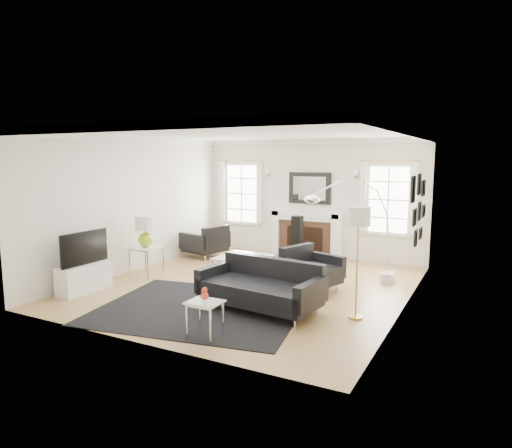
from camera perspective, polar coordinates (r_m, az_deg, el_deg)
The scene contains 25 objects.
floor at distance 8.57m, azimuth -0.64°, elevation -7.73°, with size 6.00×6.00×0.00m, color olive.
back_wall at distance 11.01m, azimuth 6.78°, elevation 3.19°, with size 5.50×0.04×2.80m, color silver.
front_wall at distance 5.86m, azimuth -14.74°, elevation -1.45°, with size 5.50×0.04×2.80m, color silver.
left_wall at distance 9.89m, azimuth -14.83°, elevation 2.41°, with size 0.04×6.00×2.80m, color silver.
right_wall at distance 7.41m, azimuth 18.41°, elevation 0.38°, with size 0.04×6.00×2.80m, color silver.
ceiling at distance 8.25m, azimuth -0.68°, elevation 11.31°, with size 5.50×6.00×0.02m, color white.
crown_molding at distance 8.25m, azimuth -0.68°, elevation 10.89°, with size 5.50×6.00×0.12m, color white.
fireplace at distance 10.93m, azimuth 6.31°, elevation -1.38°, with size 1.70×0.69×1.11m.
mantel_mirror at distance 10.95m, azimuth 6.72°, elevation 4.47°, with size 1.05×0.07×0.75m.
window_left at distance 11.75m, azimuth -1.78°, elevation 3.84°, with size 1.24×0.15×1.62m.
window_right at distance 10.44m, azimuth 16.22°, elevation 2.97°, with size 1.24×0.15×1.62m.
gallery_wall at distance 8.67m, azimuth 19.65°, elevation 2.30°, with size 0.04×1.73×1.29m.
tv_unit at distance 8.68m, azimuth -20.67°, elevation -5.83°, with size 0.35×1.00×1.09m.
area_rug at distance 7.38m, azimuth -6.91°, elevation -10.41°, with size 3.12×2.60×0.01m, color black.
sofa at distance 7.21m, azimuth 0.76°, elevation -7.97°, with size 2.02×1.10×0.63m.
armchair_left at distance 11.02m, azimuth -6.16°, elevation -2.29°, with size 1.01×1.08×0.64m.
armchair_right at distance 8.32m, azimuth 6.67°, elevation -5.76°, with size 1.09×1.16×0.64m.
coffee_table at distance 9.06m, azimuth -1.58°, elevation -4.27°, with size 0.96×0.96×0.43m.
side_table_left at distance 9.38m, azimuth -13.57°, elevation -3.47°, with size 0.55×0.55×0.60m.
nesting_table at distance 6.14m, azimuth -6.41°, elevation -10.60°, with size 0.45×0.38×0.49m.
gourd_lamp at distance 9.29m, azimuth -13.67°, elevation -0.62°, with size 0.39×0.39×0.63m.
orange_vase at distance 6.07m, azimuth -6.44°, elevation -8.74°, with size 0.11×0.11×0.17m.
arc_floor_lamp at distance 8.64m, azimuth 11.88°, elevation -0.25°, with size 1.45×1.34×2.05m.
stick_floor_lamp at distance 6.73m, azimuth 12.68°, elevation 0.22°, with size 0.34×0.34×1.66m.
speaker_tower at distance 10.27m, azimuth 5.16°, elevation -1.99°, with size 0.22×0.22×1.08m, color black.
Camera 1 is at (3.91, -7.25, 2.36)m, focal length 32.00 mm.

